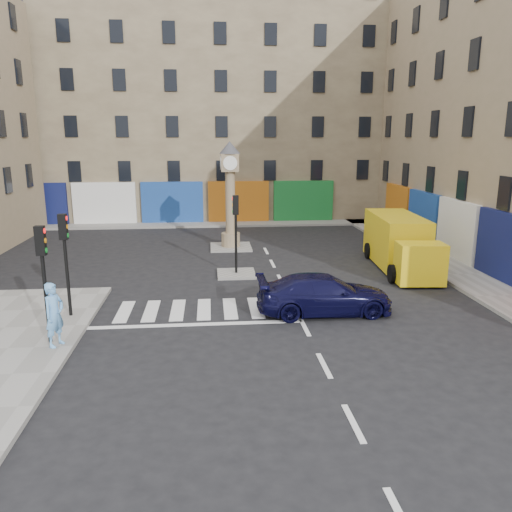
{
  "coord_description": "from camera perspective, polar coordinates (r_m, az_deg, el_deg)",
  "views": [
    {
      "loc": [
        -3.19,
        -15.04,
        6.43
      ],
      "look_at": [
        -1.47,
        3.46,
        2.0
      ],
      "focal_mm": 35.0,
      "sensor_mm": 36.0,
      "label": 1
    }
  ],
  "objects": [
    {
      "name": "ground",
      "position": [
        16.66,
        6.23,
        -9.37
      ],
      "size": [
        120.0,
        120.0,
        0.0
      ],
      "primitive_type": "plane",
      "color": "black",
      "rests_on": "ground"
    },
    {
      "name": "sidewalk_right",
      "position": [
        28.44,
        19.56,
        -0.29
      ],
      "size": [
        2.6,
        30.0,
        0.15
      ],
      "primitive_type": "cube",
      "color": "gray",
      "rests_on": "ground"
    },
    {
      "name": "sidewalk_far",
      "position": [
        37.79,
        -6.48,
        3.64
      ],
      "size": [
        32.0,
        2.4,
        0.15
      ],
      "primitive_type": "cube",
      "color": "gray",
      "rests_on": "ground"
    },
    {
      "name": "island_near",
      "position": [
        23.93,
        -2.27,
        -2.04
      ],
      "size": [
        1.8,
        1.8,
        0.12
      ],
      "primitive_type": "cube",
      "color": "gray",
      "rests_on": "ground"
    },
    {
      "name": "island_far",
      "position": [
        29.75,
        -2.9,
        1.03
      ],
      "size": [
        2.4,
        2.4,
        0.12
      ],
      "primitive_type": "cube",
      "color": "gray",
      "rests_on": "ground"
    },
    {
      "name": "building_far",
      "position": [
        43.1,
        -6.64,
        16.07
      ],
      "size": [
        32.0,
        10.0,
        17.0
      ],
      "primitive_type": "cube",
      "color": "#8D7E5E",
      "rests_on": "ground"
    },
    {
      "name": "traffic_light_left_near",
      "position": [
        16.52,
        -23.17,
        -1.02
      ],
      "size": [
        0.28,
        0.22,
        3.7
      ],
      "color": "black",
      "rests_on": "sidewalk_left"
    },
    {
      "name": "traffic_light_left_far",
      "position": [
        18.75,
        -21.0,
        0.79
      ],
      "size": [
        0.28,
        0.22,
        3.7
      ],
      "color": "black",
      "rests_on": "sidewalk_left"
    },
    {
      "name": "traffic_light_island",
      "position": [
        23.39,
        -2.33,
        3.95
      ],
      "size": [
        0.28,
        0.22,
        3.7
      ],
      "color": "black",
      "rests_on": "island_near"
    },
    {
      "name": "clock_pillar",
      "position": [
        29.2,
        -2.98,
        7.73
      ],
      "size": [
        1.2,
        1.2,
        6.1
      ],
      "color": "#90795E",
      "rests_on": "island_far"
    },
    {
      "name": "navy_sedan",
      "position": [
        18.81,
        7.81,
        -4.35
      ],
      "size": [
        5.07,
        2.12,
        1.46
      ],
      "primitive_type": "imported",
      "rotation": [
        0.0,
        0.0,
        1.58
      ],
      "color": "black",
      "rests_on": "ground"
    },
    {
      "name": "yellow_van",
      "position": [
        25.99,
        16.1,
        1.44
      ],
      "size": [
        2.85,
        7.2,
        2.57
      ],
      "rotation": [
        0.0,
        0.0,
        -0.08
      ],
      "color": "yellow",
      "rests_on": "ground"
    },
    {
      "name": "pedestrian_blue",
      "position": [
        16.52,
        -22.06,
        -6.21
      ],
      "size": [
        0.75,
        0.87,
        2.02
      ],
      "primitive_type": "imported",
      "rotation": [
        0.0,
        0.0,
        1.12
      ],
      "color": "#62A3E2",
      "rests_on": "sidewalk_left"
    }
  ]
}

